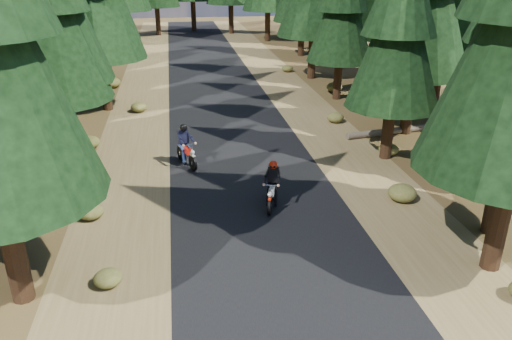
{
  "coord_description": "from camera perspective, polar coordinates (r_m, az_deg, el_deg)",
  "views": [
    {
      "loc": [
        -2.56,
        -14.1,
        7.85
      ],
      "look_at": [
        0.0,
        1.5,
        1.1
      ],
      "focal_mm": 35.0,
      "sensor_mm": 36.0,
      "label": 1
    }
  ],
  "objects": [
    {
      "name": "ground",
      "position": [
        16.34,
        0.85,
        -5.6
      ],
      "size": [
        120.0,
        120.0,
        0.0
      ],
      "primitive_type": "plane",
      "color": "#442F18",
      "rests_on": "ground"
    },
    {
      "name": "road",
      "position": [
        20.8,
        -1.56,
        0.97
      ],
      "size": [
        6.0,
        100.0,
        0.01
      ],
      "primitive_type": "cube",
      "color": "black",
      "rests_on": "ground"
    },
    {
      "name": "shoulder_l",
      "position": [
        20.75,
        -14.25,
        0.15
      ],
      "size": [
        3.2,
        100.0,
        0.01
      ],
      "primitive_type": "cube",
      "color": "brown",
      "rests_on": "ground"
    },
    {
      "name": "shoulder_r",
      "position": [
        21.85,
        10.48,
        1.68
      ],
      "size": [
        3.2,
        100.0,
        0.01
      ],
      "primitive_type": "cube",
      "color": "brown",
      "rests_on": "ground"
    },
    {
      "name": "log_near",
      "position": [
        25.1,
        15.97,
        4.38
      ],
      "size": [
        5.51,
        1.22,
        0.32
      ],
      "primitive_type": "cylinder",
      "rotation": [
        0.0,
        1.57,
        0.16
      ],
      "color": "#4C4233",
      "rests_on": "ground"
    },
    {
      "name": "log_far",
      "position": [
        23.98,
        22.77,
        2.46
      ],
      "size": [
        3.06,
        2.21,
        0.24
      ],
      "primitive_type": "cylinder",
      "rotation": [
        0.0,
        1.57,
        -0.6
      ],
      "color": "#4C4233",
      "rests_on": "ground"
    },
    {
      "name": "understory_shrubs",
      "position": [
        23.37,
        -0.66,
        4.23
      ],
      "size": [
        15.09,
        32.94,
        0.68
      ],
      "color": "#474C1E",
      "rests_on": "ground"
    },
    {
      "name": "rider_lead",
      "position": [
        16.87,
        1.86,
        -2.56
      ],
      "size": [
        1.08,
        1.89,
        1.62
      ],
      "rotation": [
        0.0,
        0.0,
        2.82
      ],
      "color": "beige",
      "rests_on": "road"
    },
    {
      "name": "rider_follow",
      "position": [
        20.41,
        -7.95,
        2.02
      ],
      "size": [
        1.23,
        2.01,
        1.72
      ],
      "rotation": [
        0.0,
        0.0,
        3.51
      ],
      "color": "#9C140A",
      "rests_on": "road"
    }
  ]
}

